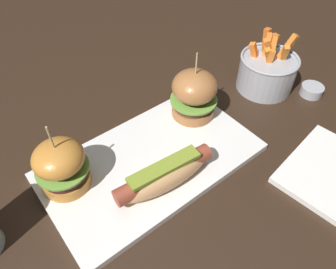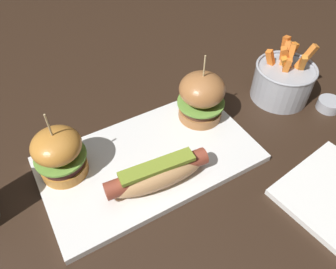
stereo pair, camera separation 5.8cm
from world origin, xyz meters
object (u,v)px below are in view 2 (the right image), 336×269
Objects in this scene: slider_right at (201,97)px; fries_bucket at (283,80)px; hot_dog at (157,174)px; platter_main at (150,159)px; slider_left at (59,154)px; sauce_ramekin at (329,104)px.

slider_right reaches higher than fries_bucket.
hot_dog is at bearing -146.29° from slider_right.
slider_left is (-0.15, 0.05, 0.05)m from platter_main.
slider_right is 2.89× the size of sauce_ramekin.
slider_right reaches higher than sauce_ramekin.
slider_left is at bearing 140.71° from hot_dog.
fries_bucket is 2.62× the size of sauce_ramekin.
fries_bucket is 0.11m from sauce_ramekin.
fries_bucket is at bearing -6.53° from slider_right.
slider_left is at bearing 179.91° from slider_right.
sauce_ramekin is (0.27, -0.11, -0.05)m from slider_right.
platter_main is 2.16× the size of hot_dog.
hot_dog is 0.19m from slider_right.
platter_main is 0.16m from slider_left.
sauce_ramekin is at bearing -11.28° from slider_left.
hot_dog is at bearing -39.29° from slider_left.
hot_dog is 1.33× the size of slider_left.
slider_left is 0.50m from fries_bucket.
slider_left reaches higher than hot_dog.
platter_main is 2.88× the size of slider_left.
platter_main is 0.35m from fries_bucket.
slider_left is at bearing 162.13° from platter_main.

